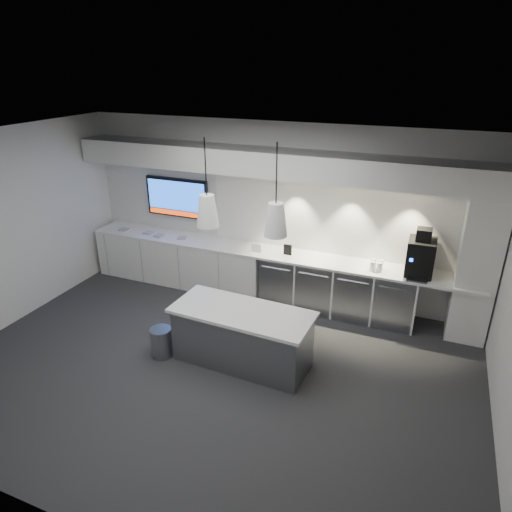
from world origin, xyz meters
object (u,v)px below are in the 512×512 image
at_px(bin, 162,342).
at_px(coffee_machine, 421,256).
at_px(wall_tv, 177,198).
at_px(island, 242,336).

relative_size(bin, coffee_machine, 0.59).
xyz_separation_m(wall_tv, bin, (1.10, -2.43, -1.34)).
bearing_deg(wall_tv, coffee_machine, -3.27).
distance_m(wall_tv, coffee_machine, 4.34).
xyz_separation_m(island, bin, (-1.12, -0.30, -0.19)).
bearing_deg(coffee_machine, bin, -146.49).
distance_m(island, bin, 1.18).
relative_size(island, bin, 4.52).
height_order(island, bin, island).
bearing_deg(island, wall_tv, 139.02).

